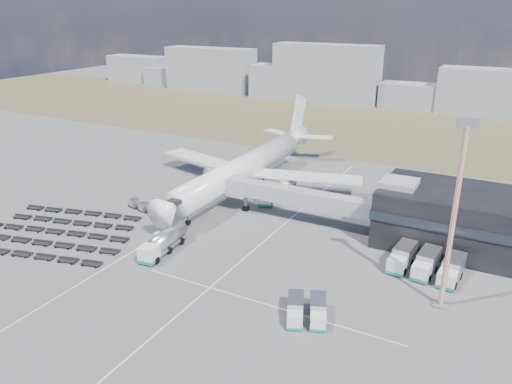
% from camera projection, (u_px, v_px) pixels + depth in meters
% --- Properties ---
extents(ground, '(420.00, 420.00, 0.00)m').
position_uv_depth(ground, '(158.00, 244.00, 87.86)').
color(ground, '#565659').
rests_on(ground, ground).
extents(grass_strip, '(420.00, 90.00, 0.01)m').
position_uv_depth(grass_strip, '(352.00, 122.00, 178.72)').
color(grass_strip, brown).
rests_on(grass_strip, ground).
extents(lane_markings, '(47.12, 110.00, 0.01)m').
position_uv_depth(lane_markings, '(214.00, 249.00, 86.03)').
color(lane_markings, silver).
rests_on(lane_markings, ground).
extents(terminal, '(30.40, 16.40, 11.00)m').
position_uv_depth(terminal, '(469.00, 220.00, 84.75)').
color(terminal, black).
rests_on(terminal, ground).
extents(jet_bridge, '(30.30, 3.80, 7.05)m').
position_uv_depth(jet_bridge, '(289.00, 196.00, 95.95)').
color(jet_bridge, '#939399').
rests_on(jet_bridge, ground).
extents(airliner, '(51.59, 64.53, 17.62)m').
position_uv_depth(airliner, '(247.00, 166.00, 112.75)').
color(airliner, white).
rests_on(airliner, ground).
extents(skyline, '(298.60, 27.78, 24.22)m').
position_uv_depth(skyline, '(399.00, 84.00, 204.39)').
color(skyline, gray).
rests_on(skyline, ground).
extents(fuel_tanker, '(3.75, 11.48, 3.65)m').
position_uv_depth(fuel_tanker, '(163.00, 242.00, 84.36)').
color(fuel_tanker, white).
rests_on(fuel_tanker, ground).
extents(pushback_tug, '(3.85, 3.10, 1.51)m').
position_uv_depth(pushback_tug, '(163.00, 238.00, 88.17)').
color(pushback_tug, white).
rests_on(pushback_tug, ground).
extents(catering_truck, '(4.58, 7.36, 3.14)m').
position_uv_depth(catering_truck, '(268.00, 195.00, 105.78)').
color(catering_truck, white).
rests_on(catering_truck, ground).
extents(service_trucks_near, '(7.07, 7.63, 2.48)m').
position_uv_depth(service_trucks_near, '(307.00, 310.00, 66.37)').
color(service_trucks_near, white).
rests_on(service_trucks_near, ground).
extents(service_trucks_far, '(10.94, 8.65, 3.13)m').
position_uv_depth(service_trucks_far, '(426.00, 263.00, 77.66)').
color(service_trucks_far, white).
rests_on(service_trucks_far, ground).
extents(uld_row, '(12.19, 4.28, 1.68)m').
position_uv_depth(uld_row, '(149.00, 209.00, 100.38)').
color(uld_row, black).
rests_on(uld_row, ground).
extents(baggage_dollies, '(32.55, 26.39, 0.79)m').
position_uv_depth(baggage_dollies, '(53.00, 232.00, 91.56)').
color(baggage_dollies, black).
rests_on(baggage_dollies, ground).
extents(floodlight_mast, '(2.53, 2.05, 26.55)m').
position_uv_depth(floodlight_mast, '(454.00, 218.00, 65.09)').
color(floodlight_mast, '#B5431C').
rests_on(floodlight_mast, ground).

